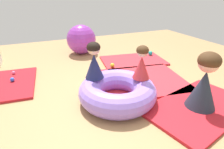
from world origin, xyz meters
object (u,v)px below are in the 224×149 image
(adult_seated, at_px, (205,81))
(exercise_ball_large, at_px, (81,39))
(inflatable_cushion, at_px, (118,92))
(play_ball_teal, at_px, (150,53))
(child_in_navy, at_px, (94,61))
(play_ball_pink, at_px, (14,73))
(play_ball_yellow, at_px, (112,65))
(child_in_red, at_px, (142,63))
(play_ball_blue, at_px, (12,79))

(adult_seated, relative_size, exercise_ball_large, 1.08)
(inflatable_cushion, bearing_deg, play_ball_teal, 43.88)
(play_ball_teal, height_order, exercise_ball_large, exercise_ball_large)
(inflatable_cushion, height_order, adult_seated, adult_seated)
(play_ball_teal, bearing_deg, child_in_navy, -145.44)
(child_in_navy, bearing_deg, adult_seated, 55.61)
(play_ball_teal, bearing_deg, exercise_ball_large, 147.71)
(play_ball_pink, xyz_separation_m, play_ball_yellow, (1.81, -0.40, 0.01))
(adult_seated, bearing_deg, child_in_red, 8.83)
(play_ball_teal, relative_size, exercise_ball_large, 0.14)
(child_in_red, bearing_deg, play_ball_teal, -21.43)
(play_ball_blue, distance_m, play_ball_yellow, 1.82)
(play_ball_pink, relative_size, play_ball_yellow, 0.70)
(play_ball_yellow, bearing_deg, play_ball_pink, 167.48)
(child_in_navy, xyz_separation_m, exercise_ball_large, (0.37, 2.13, -0.22))
(exercise_ball_large, bearing_deg, play_ball_blue, -142.87)
(play_ball_teal, distance_m, play_ball_blue, 2.96)
(child_in_navy, relative_size, exercise_ball_large, 0.73)
(inflatable_cushion, distance_m, play_ball_yellow, 1.22)
(play_ball_yellow, bearing_deg, child_in_red, -93.01)
(play_ball_pink, bearing_deg, play_ball_blue, -91.33)
(play_ball_pink, distance_m, exercise_ball_large, 1.76)
(inflatable_cushion, height_order, play_ball_yellow, inflatable_cushion)
(child_in_navy, height_order, play_ball_blue, child_in_navy)
(child_in_navy, relative_size, play_ball_pink, 8.57)
(play_ball_blue, relative_size, play_ball_yellow, 0.84)
(child_in_red, bearing_deg, child_in_navy, 82.61)
(child_in_red, distance_m, adult_seated, 0.83)
(child_in_navy, height_order, play_ball_teal, child_in_navy)
(inflatable_cushion, bearing_deg, child_in_red, -3.42)
(adult_seated, bearing_deg, exercise_ball_large, -21.79)
(child_in_red, height_order, play_ball_blue, child_in_red)
(child_in_red, bearing_deg, play_ball_pink, 65.09)
(play_ball_yellow, bearing_deg, play_ball_teal, 16.65)
(child_in_red, xyz_separation_m, play_ball_pink, (-1.75, 1.57, -0.48))
(inflatable_cushion, relative_size, play_ball_blue, 15.06)
(child_in_red, relative_size, adult_seated, 0.62)
(play_ball_teal, bearing_deg, play_ball_blue, -175.00)
(adult_seated, height_order, play_ball_yellow, adult_seated)
(child_in_navy, distance_m, play_ball_pink, 1.81)
(play_ball_teal, distance_m, play_ball_yellow, 1.18)
(inflatable_cushion, bearing_deg, exercise_ball_large, 87.13)
(play_ball_blue, bearing_deg, play_ball_yellow, -2.49)
(child_in_navy, xyz_separation_m, play_ball_pink, (-1.15, 1.30, -0.51))
(adult_seated, xyz_separation_m, play_ball_pink, (-2.34, 2.14, -0.34))
(play_ball_yellow, bearing_deg, play_ball_blue, 177.51)
(adult_seated, distance_m, play_ball_blue, 2.99)
(play_ball_teal, bearing_deg, adult_seated, -106.06)
(inflatable_cushion, height_order, child_in_red, child_in_red)
(child_in_red, relative_size, play_ball_blue, 6.51)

